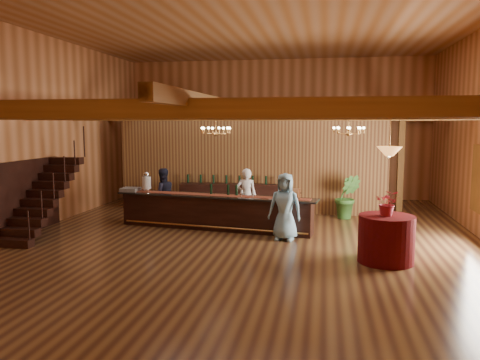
% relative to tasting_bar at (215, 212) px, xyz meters
% --- Properties ---
extents(floor, '(14.00, 14.00, 0.00)m').
position_rel_tasting_bar_xyz_m(floor, '(1.06, -0.75, -0.49)').
color(floor, brown).
rests_on(floor, ground).
extents(ceiling, '(14.00, 14.00, 0.00)m').
position_rel_tasting_bar_xyz_m(ceiling, '(1.06, -0.75, 5.01)').
color(ceiling, '#A06D47').
rests_on(ceiling, wall_back).
extents(wall_back, '(12.00, 0.10, 5.50)m').
position_rel_tasting_bar_xyz_m(wall_back, '(1.06, 6.25, 2.26)').
color(wall_back, '#C37D4C').
rests_on(wall_back, floor).
extents(wall_front, '(12.00, 0.10, 5.50)m').
position_rel_tasting_bar_xyz_m(wall_front, '(1.06, -7.75, 2.26)').
color(wall_front, '#C37D4C').
rests_on(wall_front, floor).
extents(wall_left, '(0.10, 14.00, 5.50)m').
position_rel_tasting_bar_xyz_m(wall_left, '(-4.94, -0.75, 2.26)').
color(wall_left, '#C37D4C').
rests_on(wall_left, floor).
extents(beam_grid, '(11.90, 13.90, 0.39)m').
position_rel_tasting_bar_xyz_m(beam_grid, '(1.06, -0.25, 2.75)').
color(beam_grid, '#9B672D').
rests_on(beam_grid, wall_left).
extents(support_posts, '(9.20, 10.20, 3.20)m').
position_rel_tasting_bar_xyz_m(support_posts, '(1.06, -1.25, 1.11)').
color(support_posts, '#9B672D').
rests_on(support_posts, floor).
extents(partition_wall, '(9.00, 0.18, 3.10)m').
position_rel_tasting_bar_xyz_m(partition_wall, '(0.56, 2.75, 1.06)').
color(partition_wall, olive).
rests_on(partition_wall, floor).
extents(window_right_back, '(0.12, 1.05, 1.75)m').
position_rel_tasting_bar_xyz_m(window_right_back, '(7.01, 0.25, 1.06)').
color(window_right_back, white).
rests_on(window_right_back, wall_right).
extents(staircase, '(1.00, 2.80, 2.00)m').
position_rel_tasting_bar_xyz_m(staircase, '(-4.39, -1.49, 0.51)').
color(staircase, black).
rests_on(staircase, floor).
extents(backroom_boxes, '(4.10, 0.60, 1.10)m').
position_rel_tasting_bar_xyz_m(backroom_boxes, '(0.77, 4.75, 0.04)').
color(backroom_boxes, black).
rests_on(backroom_boxes, floor).
extents(tasting_bar, '(5.87, 1.50, 0.98)m').
position_rel_tasting_bar_xyz_m(tasting_bar, '(0.00, 0.00, 0.00)').
color(tasting_bar, black).
rests_on(tasting_bar, floor).
extents(beverage_dispenser, '(0.26, 0.26, 0.60)m').
position_rel_tasting_bar_xyz_m(beverage_dispenser, '(-2.15, 0.34, 0.76)').
color(beverage_dispenser, silver).
rests_on(beverage_dispenser, tasting_bar).
extents(glass_rack_tray, '(0.50, 0.50, 0.10)m').
position_rel_tasting_bar_xyz_m(glass_rack_tray, '(-2.65, 0.32, 0.53)').
color(glass_rack_tray, gray).
rests_on(glass_rack_tray, tasting_bar).
extents(raffle_drum, '(0.34, 0.24, 0.30)m').
position_rel_tasting_bar_xyz_m(raffle_drum, '(2.25, -0.35, 0.65)').
color(raffle_drum, '#9F6039').
rests_on(raffle_drum, tasting_bar).
extents(bar_bottle_0, '(0.07, 0.07, 0.30)m').
position_rel_tasting_bar_xyz_m(bar_bottle_0, '(-0.13, 0.13, 0.63)').
color(bar_bottle_0, black).
rests_on(bar_bottle_0, tasting_bar).
extents(bar_bottle_1, '(0.07, 0.07, 0.30)m').
position_rel_tasting_bar_xyz_m(bar_bottle_1, '(0.38, 0.06, 0.63)').
color(bar_bottle_1, black).
rests_on(bar_bottle_1, tasting_bar).
extents(bar_bottle_2, '(0.07, 0.07, 0.30)m').
position_rel_tasting_bar_xyz_m(bar_bottle_2, '(0.62, 0.03, 0.63)').
color(bar_bottle_2, black).
rests_on(bar_bottle_2, tasting_bar).
extents(backbar_shelf, '(3.54, 1.02, 0.98)m').
position_rel_tasting_bar_xyz_m(backbar_shelf, '(0.05, 2.45, -0.00)').
color(backbar_shelf, black).
rests_on(backbar_shelf, floor).
extents(round_table, '(1.18, 1.18, 1.02)m').
position_rel_tasting_bar_xyz_m(round_table, '(4.37, -2.45, 0.02)').
color(round_table, '#470602').
rests_on(round_table, floor).
extents(chandelier_left, '(0.80, 0.80, 0.56)m').
position_rel_tasting_bar_xyz_m(chandelier_left, '(0.13, -0.35, 2.31)').
color(chandelier_left, '#CC9147').
rests_on(chandelier_left, beam_grid).
extents(chandelier_right, '(0.80, 0.80, 0.55)m').
position_rel_tasting_bar_xyz_m(chandelier_right, '(3.63, -0.09, 2.32)').
color(chandelier_right, '#CC9147').
rests_on(chandelier_right, beam_grid).
extents(pendant_lamp, '(0.52, 0.52, 0.90)m').
position_rel_tasting_bar_xyz_m(pendant_lamp, '(4.37, -2.45, 1.91)').
color(pendant_lamp, '#CC9147').
rests_on(pendant_lamp, beam_grid).
extents(bartender, '(0.62, 0.42, 1.66)m').
position_rel_tasting_bar_xyz_m(bartender, '(0.76, 0.87, 0.34)').
color(bartender, white).
rests_on(bartender, floor).
extents(staff_second, '(1.00, 0.96, 1.63)m').
position_rel_tasting_bar_xyz_m(staff_second, '(-1.81, 0.76, 0.32)').
color(staff_second, black).
rests_on(staff_second, floor).
extents(guest, '(0.92, 0.67, 1.73)m').
position_rel_tasting_bar_xyz_m(guest, '(2.06, -0.89, 0.37)').
color(guest, '#77A9C3').
rests_on(guest, floor).
extents(floor_plant, '(0.78, 0.64, 1.40)m').
position_rel_tasting_bar_xyz_m(floor_plant, '(3.76, 2.14, 0.21)').
color(floor_plant, '#366E2A').
rests_on(floor_plant, floor).
extents(table_flowers, '(0.56, 0.50, 0.56)m').
position_rel_tasting_bar_xyz_m(table_flowers, '(4.37, -2.48, 0.81)').
color(table_flowers, maroon).
rests_on(table_flowers, round_table).
extents(table_vase, '(0.14, 0.14, 0.27)m').
position_rel_tasting_bar_xyz_m(table_vase, '(4.42, -2.37, 0.67)').
color(table_vase, '#CC9147').
rests_on(table_vase, round_table).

